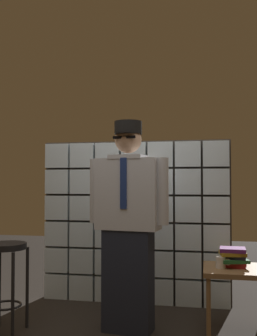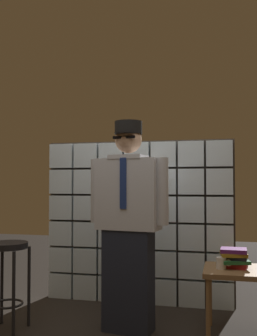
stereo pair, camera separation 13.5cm
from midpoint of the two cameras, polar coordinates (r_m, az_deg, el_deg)
The scene contains 6 objects.
glass_block_wall at distance 4.26m, azimuth 2.18°, elevation -7.71°, with size 2.01×0.10×1.73m.
standing_person at distance 3.44m, azimuth 1.11°, elevation -7.56°, with size 0.72×0.34×1.79m.
bar_stool at distance 3.65m, azimuth -15.83°, elevation -13.13°, with size 0.34×0.34×0.74m.
side_table at distance 3.53m, azimuth 16.21°, elevation -14.83°, with size 0.52×0.52×0.55m.
book_stack at distance 3.52m, azimuth 15.99°, elevation -12.20°, with size 0.25×0.24×0.16m.
coffee_mug at distance 3.46m, azimuth 14.27°, elevation -13.03°, with size 0.13×0.08×0.09m.
Camera 2 is at (0.89, -2.88, 1.26)m, focal length 42.68 mm.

